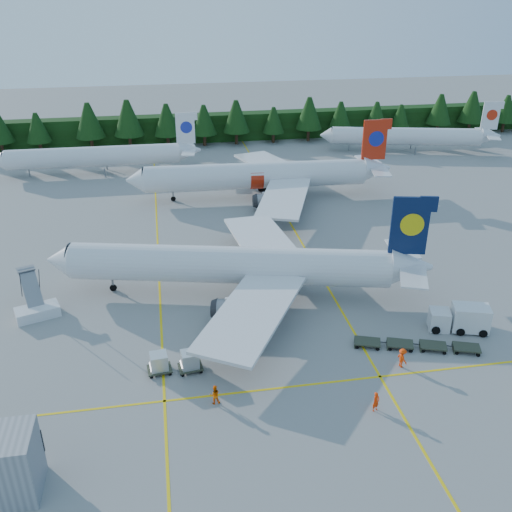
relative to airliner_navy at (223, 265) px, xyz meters
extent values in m
plane|color=gray|center=(6.58, -11.91, -3.78)|extent=(320.00, 320.00, 0.00)
cube|color=yellow|center=(-7.42, 8.09, -3.78)|extent=(0.25, 120.00, 0.01)
cube|color=yellow|center=(12.58, 8.09, -3.78)|extent=(0.25, 120.00, 0.01)
cube|color=yellow|center=(6.58, -17.91, -3.78)|extent=(80.00, 0.25, 0.01)
cube|color=black|center=(6.58, 70.09, -0.78)|extent=(220.00, 4.00, 6.00)
cylinder|color=silver|center=(0.69, -0.16, 0.09)|extent=(36.59, 12.59, 4.30)
cone|color=silver|center=(-18.58, 4.38, 0.09)|extent=(3.92, 4.88, 4.30)
cube|color=#07163A|center=(20.06, -4.73, 5.47)|extent=(4.07, 1.31, 6.67)
cube|color=silver|center=(5.93, 8.00, -0.56)|extent=(7.76, 16.61, 1.22)
cylinder|color=slate|center=(3.17, 5.66, -2.06)|extent=(4.08, 3.04, 2.26)
cube|color=silver|center=(1.73, -9.80, -0.56)|extent=(13.89, 17.14, 1.22)
cylinder|color=slate|center=(0.30, -6.48, -2.06)|extent=(4.08, 3.04, 2.26)
cylinder|color=slate|center=(-12.84, 3.03, -2.87)|extent=(0.26, 0.26, 1.83)
cylinder|color=silver|center=(9.36, 31.57, 0.09)|extent=(36.73, 6.05, 4.30)
cone|color=silver|center=(-10.40, 32.52, 0.09)|extent=(3.21, 4.44, 4.30)
cube|color=red|center=(29.24, 30.62, 5.46)|extent=(4.10, 0.57, 6.67)
cube|color=silver|center=(13.03, 40.55, -0.56)|extent=(10.47, 17.26, 1.22)
cylinder|color=slate|center=(10.74, 37.75, -2.06)|extent=(3.76, 2.43, 2.26)
cube|color=silver|center=(12.15, 22.29, -0.56)|extent=(11.75, 17.37, 1.22)
cylinder|color=slate|center=(10.14, 25.29, -2.06)|extent=(3.76, 2.43, 2.26)
cylinder|color=slate|center=(-4.52, 32.24, -2.87)|extent=(0.26, 0.26, 1.83)
cylinder|color=silver|center=(-18.33, 49.47, -0.43)|extent=(31.75, 4.10, 3.73)
cube|color=silver|center=(-1.08, 49.27, 4.24)|extent=(3.55, 0.37, 5.78)
cylinder|color=slate|center=(-30.38, 49.61, -3.04)|extent=(0.22, 0.22, 1.49)
cylinder|color=silver|center=(45.41, 53.93, -0.50)|extent=(31.00, 10.56, 3.64)
cone|color=silver|center=(29.08, 57.73, -0.50)|extent=(3.31, 4.13, 3.64)
cube|color=silver|center=(61.83, 50.12, 4.05)|extent=(3.45, 1.09, 5.65)
cylinder|color=slate|center=(33.94, 56.60, -3.06)|extent=(0.22, 0.22, 1.46)
cube|color=silver|center=(-20.70, -1.49, -3.19)|extent=(5.08, 3.74, 1.19)
cube|color=slate|center=(-21.41, 0.56, -1.29)|extent=(3.05, 4.65, 3.22)
cube|color=slate|center=(-22.12, 2.61, 0.17)|extent=(2.27, 1.87, 0.13)
cube|color=white|center=(21.60, -11.20, -2.70)|extent=(2.57, 2.57, 2.17)
cube|color=black|center=(21.60, -11.20, -2.18)|extent=(2.25, 2.39, 0.93)
cube|color=white|center=(24.58, -12.08, -2.23)|extent=(4.22, 3.25, 2.69)
cube|color=#323828|center=(13.09, -12.91, -3.30)|extent=(2.99, 2.40, 0.15)
cube|color=#323828|center=(16.23, -13.79, -3.30)|extent=(2.99, 2.40, 0.15)
cube|color=#323828|center=(19.37, -14.67, -3.30)|extent=(2.99, 2.40, 0.15)
cube|color=#323828|center=(22.51, -15.55, -3.30)|extent=(2.99, 2.40, 0.15)
cube|color=#323828|center=(-7.74, -13.73, -3.38)|extent=(2.42, 1.97, 0.14)
cube|color=silver|center=(-7.74, -13.73, -2.51)|extent=(1.74, 1.69, 1.58)
cube|color=#323828|center=(-4.85, -13.92, -3.38)|extent=(2.42, 1.97, 0.14)
cube|color=silver|center=(-4.85, -13.92, -2.51)|extent=(1.74, 1.69, 1.58)
imported|color=#FF3305|center=(10.47, -22.22, -2.84)|extent=(0.81, 0.70, 1.88)
imported|color=#FB6505|center=(-3.05, -18.93, -2.85)|extent=(0.91, 0.71, 1.86)
imported|color=#F53705|center=(15.13, -16.79, -2.78)|extent=(0.73, 0.93, 2.00)
camera|label=1|loc=(-6.20, -58.16, 29.88)|focal=40.00mm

